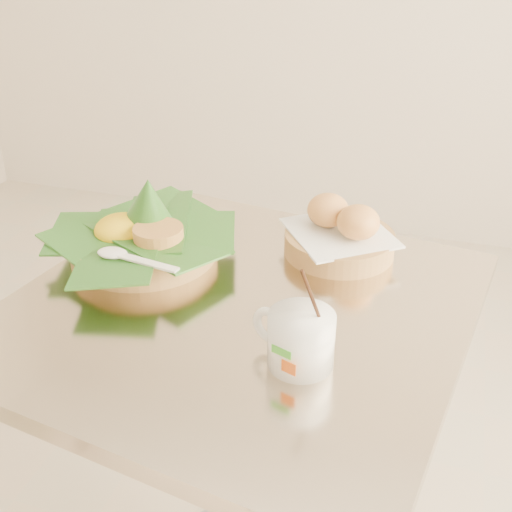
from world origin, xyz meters
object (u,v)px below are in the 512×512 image
(cafe_table, at_px, (241,408))
(coffee_mug, at_px, (299,338))
(rice_basket, at_px, (143,234))
(bread_basket, at_px, (340,235))

(cafe_table, distance_m, coffee_mug, 0.32)
(rice_basket, relative_size, coffee_mug, 2.06)
(cafe_table, xyz_separation_m, bread_basket, (0.12, 0.22, 0.26))
(cafe_table, height_order, bread_basket, bread_basket)
(rice_basket, xyz_separation_m, bread_basket, (0.34, 0.12, -0.01))
(cafe_table, relative_size, coffee_mug, 4.99)
(rice_basket, relative_size, bread_basket, 1.38)
(cafe_table, xyz_separation_m, coffee_mug, (0.13, -0.12, 0.26))
(rice_basket, bearing_deg, coffee_mug, -32.27)
(bread_basket, distance_m, coffee_mug, 0.34)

